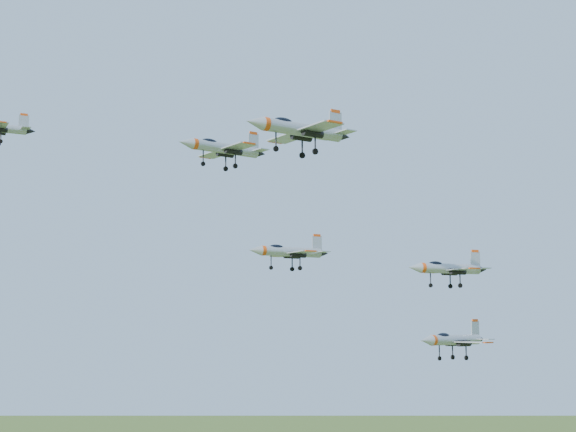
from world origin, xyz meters
TOP-DOWN VIEW (x-y plane):
  - jet_left_high at (-0.88, 4.48)m, footprint 13.77×11.39m
  - jet_right_high at (-6.08, -22.54)m, footprint 12.99×10.69m
  - jet_left_low at (7.95, 1.69)m, footprint 12.33×10.20m
  - jet_right_low at (20.26, -16.07)m, footprint 11.70×9.79m
  - jet_trail at (33.07, -3.34)m, footprint 14.04×11.67m

SIDE VIEW (x-z plane):
  - jet_trail at x=33.07m, z-range 112.17..115.92m
  - jet_right_low at x=20.26m, z-range 121.69..124.82m
  - jet_left_low at x=7.95m, z-range 124.45..127.75m
  - jet_right_high at x=-6.08m, z-range 134.60..138.08m
  - jet_left_high at x=-0.88m, z-range 138.15..141.83m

